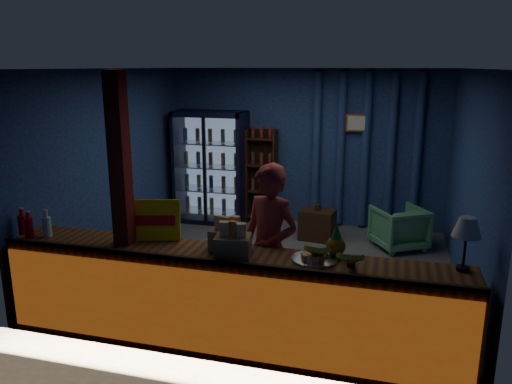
% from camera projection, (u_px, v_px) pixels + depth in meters
% --- Properties ---
extents(ground, '(4.60, 4.60, 0.00)m').
position_uv_depth(ground, '(274.00, 270.00, 6.61)').
color(ground, '#515154').
rests_on(ground, ground).
extents(room_walls, '(4.60, 4.60, 4.60)m').
position_uv_depth(room_walls, '(275.00, 153.00, 6.23)').
color(room_walls, navy).
rests_on(room_walls, ground).
extents(counter, '(4.40, 0.57, 0.99)m').
position_uv_depth(counter, '(228.00, 301.00, 4.71)').
color(counter, brown).
rests_on(counter, ground).
extents(support_post, '(0.16, 0.16, 2.60)m').
position_uv_depth(support_post, '(123.00, 209.00, 4.79)').
color(support_post, maroon).
rests_on(support_post, ground).
extents(beverage_cooler, '(1.20, 0.62, 1.90)m').
position_uv_depth(beverage_cooler, '(212.00, 168.00, 8.58)').
color(beverage_cooler, black).
rests_on(beverage_cooler, ground).
extents(bottle_shelf, '(0.50, 0.28, 1.60)m').
position_uv_depth(bottle_shelf, '(262.00, 177.00, 8.52)').
color(bottle_shelf, '#311B0F').
rests_on(bottle_shelf, ground).
extents(curtain_folds, '(1.74, 0.14, 2.50)m').
position_uv_depth(curtain_folds, '(365.00, 151.00, 8.04)').
color(curtain_folds, navy).
rests_on(curtain_folds, room_walls).
extents(framed_picture, '(0.36, 0.04, 0.28)m').
position_uv_depth(framed_picture, '(357.00, 123.00, 7.93)').
color(framed_picture, '#BB8E2E').
rests_on(framed_picture, room_walls).
extents(shopkeeper, '(0.73, 0.60, 1.72)m').
position_uv_depth(shopkeeper, '(269.00, 249.00, 4.98)').
color(shopkeeper, maroon).
rests_on(shopkeeper, ground).
extents(green_chair, '(0.93, 0.94, 0.63)m').
position_uv_depth(green_chair, '(399.00, 228.00, 7.35)').
color(green_chair, '#52A46A').
rests_on(green_chair, ground).
extents(side_table, '(0.56, 0.44, 0.56)m').
position_uv_depth(side_table, '(317.00, 225.00, 7.75)').
color(side_table, '#311B0F').
rests_on(side_table, ground).
extents(yellow_sign, '(0.52, 0.23, 0.41)m').
position_uv_depth(yellow_sign, '(154.00, 220.00, 4.92)').
color(yellow_sign, yellow).
rests_on(yellow_sign, counter).
extents(soda_bottles, '(0.38, 0.17, 0.28)m').
position_uv_depth(soda_bottles, '(33.00, 225.00, 5.04)').
color(soda_bottles, red).
rests_on(soda_bottles, counter).
extents(snack_box_left, '(0.35, 0.31, 0.33)m').
position_uv_depth(snack_box_left, '(233.00, 245.00, 4.49)').
color(snack_box_left, '#9C824B').
rests_on(snack_box_left, counter).
extents(snack_box_centre, '(0.30, 0.25, 0.32)m').
position_uv_depth(snack_box_centre, '(227.00, 237.00, 4.70)').
color(snack_box_centre, '#9C824B').
rests_on(snack_box_centre, counter).
extents(pastry_tray, '(0.41, 0.41, 0.07)m').
position_uv_depth(pastry_tray, '(315.00, 258.00, 4.43)').
color(pastry_tray, silver).
rests_on(pastry_tray, counter).
extents(banana_bunches, '(0.55, 0.32, 0.18)m').
position_uv_depth(banana_bunches, '(334.00, 255.00, 4.32)').
color(banana_bunches, gold).
rests_on(banana_bunches, counter).
extents(table_lamp, '(0.24, 0.24, 0.47)m').
position_uv_depth(table_lamp, '(467.00, 229.00, 4.13)').
color(table_lamp, black).
rests_on(table_lamp, counter).
extents(pineapple, '(0.18, 0.18, 0.30)m').
position_uv_depth(pineapple, '(336.00, 243.00, 4.50)').
color(pineapple, '#91551A').
rests_on(pineapple, counter).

